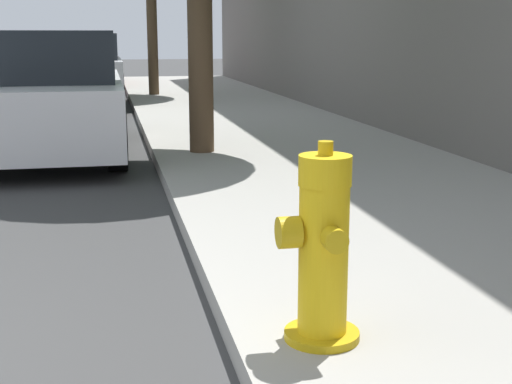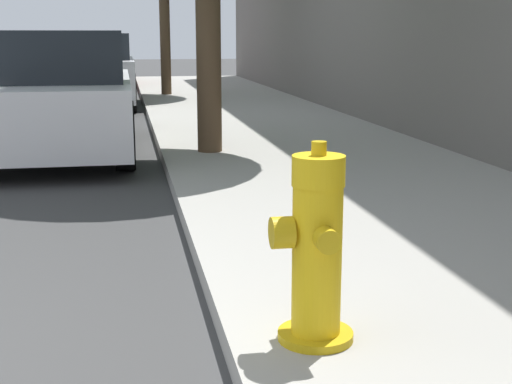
# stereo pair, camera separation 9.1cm
# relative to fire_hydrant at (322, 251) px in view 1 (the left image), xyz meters

# --- Properties ---
(fire_hydrant) EXTENTS (0.35, 0.35, 0.84)m
(fire_hydrant) POSITION_rel_fire_hydrant_xyz_m (0.00, 0.00, 0.00)
(fire_hydrant) COLOR #C39C11
(fire_hydrant) RESTS_ON sidewalk_slab
(parked_car_near) EXTENTS (1.83, 4.21, 1.42)m
(parked_car_near) POSITION_rel_fire_hydrant_xyz_m (-1.56, 5.97, 0.19)
(parked_car_near) COLOR silver
(parked_car_near) RESTS_ON ground_plane
(parked_car_mid) EXTENTS (1.80, 3.96, 1.40)m
(parked_car_mid) POSITION_rel_fire_hydrant_xyz_m (-1.41, 11.59, 0.18)
(parked_car_mid) COLOR #B7B7BC
(parked_car_mid) RESTS_ON ground_plane
(parked_car_far) EXTENTS (1.83, 4.42, 1.34)m
(parked_car_far) POSITION_rel_fire_hydrant_xyz_m (-1.53, 16.93, 0.14)
(parked_car_far) COLOR maroon
(parked_car_far) RESTS_ON ground_plane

